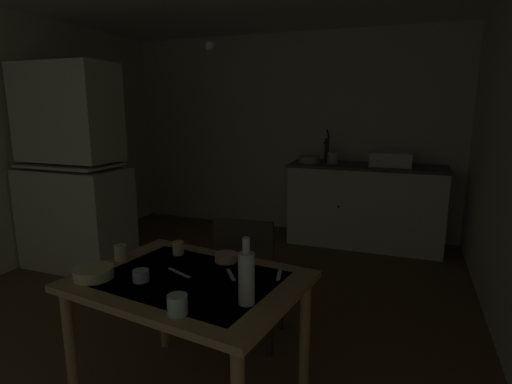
% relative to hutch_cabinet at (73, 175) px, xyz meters
% --- Properties ---
extents(ground_plane, '(5.22, 5.22, 0.00)m').
position_rel_hutch_cabinet_xyz_m(ground_plane, '(1.57, -0.11, -0.92)').
color(ground_plane, brown).
extents(wall_back, '(4.30, 0.10, 2.47)m').
position_rel_hutch_cabinet_xyz_m(wall_back, '(1.57, 2.05, 0.31)').
color(wall_back, beige).
rests_on(wall_back, ground).
extents(wall_left, '(0.10, 4.32, 2.47)m').
position_rel_hutch_cabinet_xyz_m(wall_left, '(-0.58, -0.11, 0.31)').
color(wall_left, beige).
rests_on(wall_left, ground).
extents(hutch_cabinet, '(1.01, 0.57, 1.97)m').
position_rel_hutch_cabinet_xyz_m(hutch_cabinet, '(0.00, 0.00, 0.00)').
color(hutch_cabinet, beige).
rests_on(hutch_cabinet, ground).
extents(counter_cabinet, '(1.72, 0.64, 0.93)m').
position_rel_hutch_cabinet_xyz_m(counter_cabinet, '(2.61, 1.68, -0.46)').
color(counter_cabinet, beige).
rests_on(counter_cabinet, ground).
extents(sink_basin, '(0.44, 0.34, 0.15)m').
position_rel_hutch_cabinet_xyz_m(sink_basin, '(2.86, 1.68, 0.09)').
color(sink_basin, silver).
rests_on(sink_basin, counter_cabinet).
extents(hand_pump, '(0.05, 0.27, 0.39)m').
position_rel_hutch_cabinet_xyz_m(hand_pump, '(2.14, 1.72, 0.18)').
color(hand_pump, '#232328').
rests_on(hand_pump, counter_cabinet).
extents(mixing_bowl_counter, '(0.25, 0.25, 0.08)m').
position_rel_hutch_cabinet_xyz_m(mixing_bowl_counter, '(1.96, 1.63, 0.05)').
color(mixing_bowl_counter, tan).
rests_on(mixing_bowl_counter, counter_cabinet).
extents(stoneware_crock, '(0.12, 0.12, 0.13)m').
position_rel_hutch_cabinet_xyz_m(stoneware_crock, '(2.23, 1.65, 0.07)').
color(stoneware_crock, beige).
rests_on(stoneware_crock, counter_cabinet).
extents(dining_table, '(1.22, 0.97, 0.72)m').
position_rel_hutch_cabinet_xyz_m(dining_table, '(2.04, -1.35, -0.29)').
color(dining_table, '#A57D54').
rests_on(dining_table, ground).
extents(chair_far_side, '(0.43, 0.43, 0.90)m').
position_rel_hutch_cabinet_xyz_m(chair_far_side, '(2.12, -0.71, -0.45)').
color(chair_far_side, '#30261A').
rests_on(chair_far_side, ground).
extents(serving_bowl_wide, '(0.20, 0.20, 0.05)m').
position_rel_hutch_cabinet_xyz_m(serving_bowl_wide, '(1.59, -1.52, -0.17)').
color(serving_bowl_wide, beige).
rests_on(serving_bowl_wide, dining_table).
extents(soup_bowl_small, '(0.13, 0.13, 0.04)m').
position_rel_hutch_cabinet_xyz_m(soup_bowl_small, '(2.12, -1.07, -0.18)').
color(soup_bowl_small, tan).
rests_on(soup_bowl_small, dining_table).
extents(mug_tall, '(0.07, 0.07, 0.08)m').
position_rel_hutch_cabinet_xyz_m(mug_tall, '(1.82, -1.08, -0.16)').
color(mug_tall, beige).
rests_on(mug_tall, dining_table).
extents(teacup_cream, '(0.09, 0.09, 0.08)m').
position_rel_hutch_cabinet_xyz_m(teacup_cream, '(2.19, -1.69, -0.16)').
color(teacup_cream, '#ADD1C1').
rests_on(teacup_cream, dining_table).
extents(teacup_mint, '(0.07, 0.07, 0.09)m').
position_rel_hutch_cabinet_xyz_m(teacup_mint, '(1.56, -1.27, -0.16)').
color(teacup_mint, beige).
rests_on(teacup_mint, dining_table).
extents(mug_dark, '(0.08, 0.08, 0.06)m').
position_rel_hutch_cabinet_xyz_m(mug_dark, '(1.84, -1.47, -0.17)').
color(mug_dark, '#9EB2C6').
rests_on(mug_dark, dining_table).
extents(glass_bottle, '(0.07, 0.07, 0.30)m').
position_rel_hutch_cabinet_xyz_m(glass_bottle, '(2.42, -1.51, -0.08)').
color(glass_bottle, '#B7BCC1').
rests_on(glass_bottle, dining_table).
extents(table_knife, '(0.17, 0.09, 0.00)m').
position_rel_hutch_cabinet_xyz_m(table_knife, '(1.97, -1.32, -0.20)').
color(table_knife, silver).
rests_on(table_knife, dining_table).
extents(teaspoon_near_bowl, '(0.10, 0.13, 0.00)m').
position_rel_hutch_cabinet_xyz_m(teaspoon_near_bowl, '(2.23, -1.25, -0.20)').
color(teaspoon_near_bowl, beige).
rests_on(teaspoon_near_bowl, dining_table).
extents(teaspoon_by_cup, '(0.05, 0.14, 0.00)m').
position_rel_hutch_cabinet_xyz_m(teaspoon_by_cup, '(2.46, -1.16, -0.20)').
color(teaspoon_by_cup, beige).
rests_on(teaspoon_by_cup, dining_table).
extents(pendant_bulb, '(0.08, 0.08, 0.08)m').
position_rel_hutch_cabinet_xyz_m(pendant_bulb, '(1.39, 0.25, 1.16)').
color(pendant_bulb, '#F9EFCC').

